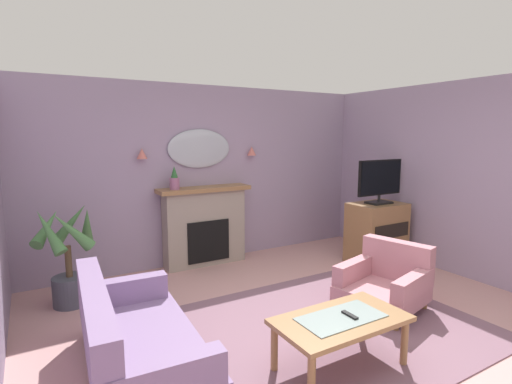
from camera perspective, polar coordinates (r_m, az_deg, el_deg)
floor at (r=4.00m, az=11.04°, el=-21.12°), size 6.29×6.57×0.10m
wall_back at (r=5.93m, az=-6.95°, el=2.59°), size 6.29×0.10×2.63m
wall_right at (r=5.69m, az=32.27°, el=1.09°), size 0.10×6.57×2.63m
patterned_rug at (r=4.11m, az=9.12°, el=-19.35°), size 3.20×2.40×0.01m
fireplace at (r=5.79m, az=-7.52°, el=-5.05°), size 1.36×0.36×1.16m
mantel_vase_left at (r=5.48m, az=-11.89°, el=1.81°), size 0.14×0.14×0.32m
wall_mirror at (r=5.76m, az=-8.30°, el=6.33°), size 0.96×0.06×0.56m
wall_sconce_left at (r=5.45m, az=-16.42°, el=5.43°), size 0.14×0.14×0.14m
wall_sconce_right at (r=6.09m, az=-0.64°, el=6.06°), size 0.14×0.14×0.14m
coffee_table at (r=3.41m, az=12.36°, el=-18.43°), size 1.10×0.60×0.45m
tv_remote at (r=3.41m, az=13.61°, el=-17.20°), size 0.04×0.16×0.02m
floral_couch at (r=3.45m, az=-18.07°, el=-19.55°), size 0.96×1.76×0.76m
armchair_near_fireplace at (r=4.66m, az=18.56°, el=-12.21°), size 0.99×0.98×0.71m
tv_cabinet at (r=6.14m, az=17.27°, el=-5.74°), size 0.80×0.57×0.90m
tv_flatscreen at (r=5.99m, az=17.75°, el=1.63°), size 0.84×0.24×0.65m
potted_plant_corner_palm at (r=4.87m, az=-25.90°, el=-8.66°), size 0.68×0.72×1.16m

